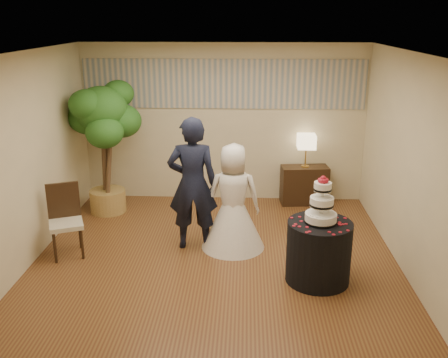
{
  "coord_description": "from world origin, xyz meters",
  "views": [
    {
      "loc": [
        0.4,
        -6.22,
        3.23
      ],
      "look_at": [
        0.1,
        0.4,
        1.05
      ],
      "focal_mm": 40.0,
      "sensor_mm": 36.0,
      "label": 1
    }
  ],
  "objects_px": {
    "cake_table": "(318,252)",
    "groom": "(193,184)",
    "bride": "(233,197)",
    "console": "(304,185)",
    "side_chair": "(66,222)",
    "wedding_cake": "(322,199)",
    "ficus_tree": "(104,148)",
    "table_lamp": "(306,151)"
  },
  "relations": [
    {
      "from": "bride",
      "to": "ficus_tree",
      "type": "height_order",
      "value": "ficus_tree"
    },
    {
      "from": "cake_table",
      "to": "side_chair",
      "type": "height_order",
      "value": "side_chair"
    },
    {
      "from": "console",
      "to": "ficus_tree",
      "type": "xyz_separation_m",
      "value": [
        -3.41,
        -0.56,
        0.79
      ]
    },
    {
      "from": "console",
      "to": "table_lamp",
      "type": "xyz_separation_m",
      "value": [
        0.0,
        0.0,
        0.63
      ]
    },
    {
      "from": "groom",
      "to": "ficus_tree",
      "type": "xyz_separation_m",
      "value": [
        -1.61,
        1.31,
        0.17
      ]
    },
    {
      "from": "console",
      "to": "side_chair",
      "type": "height_order",
      "value": "side_chair"
    },
    {
      "from": "wedding_cake",
      "to": "ficus_tree",
      "type": "xyz_separation_m",
      "value": [
        -3.29,
        2.22,
        0.04
      ]
    },
    {
      "from": "groom",
      "to": "table_lamp",
      "type": "height_order",
      "value": "groom"
    },
    {
      "from": "cake_table",
      "to": "ficus_tree",
      "type": "distance_m",
      "value": 4.04
    },
    {
      "from": "table_lamp",
      "to": "ficus_tree",
      "type": "distance_m",
      "value": 3.46
    },
    {
      "from": "wedding_cake",
      "to": "side_chair",
      "type": "distance_m",
      "value": 3.51
    },
    {
      "from": "groom",
      "to": "bride",
      "type": "distance_m",
      "value": 0.61
    },
    {
      "from": "wedding_cake",
      "to": "ficus_tree",
      "type": "height_order",
      "value": "ficus_tree"
    },
    {
      "from": "groom",
      "to": "console",
      "type": "distance_m",
      "value": 2.66
    },
    {
      "from": "cake_table",
      "to": "side_chair",
      "type": "relative_size",
      "value": 0.8
    },
    {
      "from": "console",
      "to": "table_lamp",
      "type": "distance_m",
      "value": 0.63
    },
    {
      "from": "table_lamp",
      "to": "ficus_tree",
      "type": "xyz_separation_m",
      "value": [
        -3.41,
        -0.56,
        0.16
      ]
    },
    {
      "from": "cake_table",
      "to": "ficus_tree",
      "type": "bearing_deg",
      "value": 146.05
    },
    {
      "from": "console",
      "to": "side_chair",
      "type": "xyz_separation_m",
      "value": [
        -3.53,
        -2.23,
        0.17
      ]
    },
    {
      "from": "bride",
      "to": "wedding_cake",
      "type": "xyz_separation_m",
      "value": [
        1.1,
        -0.93,
        0.33
      ]
    },
    {
      "from": "wedding_cake",
      "to": "console",
      "type": "height_order",
      "value": "wedding_cake"
    },
    {
      "from": "groom",
      "to": "ficus_tree",
      "type": "bearing_deg",
      "value": -41.46
    },
    {
      "from": "wedding_cake",
      "to": "table_lamp",
      "type": "relative_size",
      "value": 1.05
    },
    {
      "from": "table_lamp",
      "to": "console",
      "type": "bearing_deg",
      "value": 0.0
    },
    {
      "from": "wedding_cake",
      "to": "table_lamp",
      "type": "distance_m",
      "value": 2.78
    },
    {
      "from": "console",
      "to": "table_lamp",
      "type": "height_order",
      "value": "table_lamp"
    },
    {
      "from": "cake_table",
      "to": "groom",
      "type": "bearing_deg",
      "value": 151.5
    },
    {
      "from": "cake_table",
      "to": "console",
      "type": "xyz_separation_m",
      "value": [
        0.12,
        2.77,
        -0.06
      ]
    },
    {
      "from": "groom",
      "to": "cake_table",
      "type": "bearing_deg",
      "value": 149.0
    },
    {
      "from": "ficus_tree",
      "to": "groom",
      "type": "bearing_deg",
      "value": -38.95
    },
    {
      "from": "cake_table",
      "to": "table_lamp",
      "type": "relative_size",
      "value": 1.4
    },
    {
      "from": "groom",
      "to": "table_lamp",
      "type": "relative_size",
      "value": 3.33
    },
    {
      "from": "groom",
      "to": "wedding_cake",
      "type": "bearing_deg",
      "value": 149.0
    },
    {
      "from": "cake_table",
      "to": "side_chair",
      "type": "bearing_deg",
      "value": 170.93
    },
    {
      "from": "bride",
      "to": "wedding_cake",
      "type": "relative_size",
      "value": 2.55
    },
    {
      "from": "console",
      "to": "groom",
      "type": "bearing_deg",
      "value": -139.96
    },
    {
      "from": "groom",
      "to": "console",
      "type": "xyz_separation_m",
      "value": [
        1.8,
        1.86,
        -0.62
      ]
    },
    {
      "from": "bride",
      "to": "groom",
      "type": "bearing_deg",
      "value": 2.28
    },
    {
      "from": "bride",
      "to": "console",
      "type": "bearing_deg",
      "value": -123.35
    },
    {
      "from": "groom",
      "to": "ficus_tree",
      "type": "distance_m",
      "value": 2.08
    },
    {
      "from": "bride",
      "to": "side_chair",
      "type": "height_order",
      "value": "bride"
    },
    {
      "from": "bride",
      "to": "table_lamp",
      "type": "bearing_deg",
      "value": -123.35
    }
  ]
}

